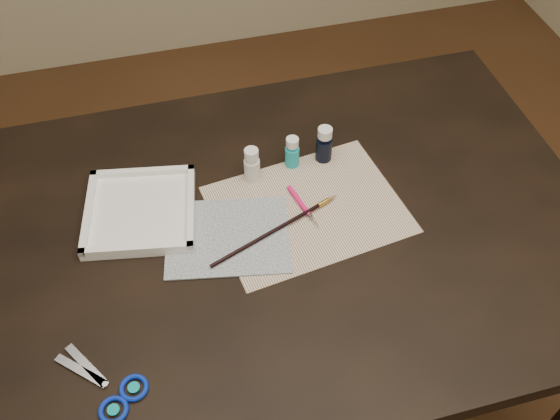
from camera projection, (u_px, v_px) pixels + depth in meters
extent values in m
cube|color=#422614|center=(280.00, 388.00, 1.84)|extent=(3.50, 3.50, 0.02)
cube|color=black|center=(280.00, 321.00, 1.54)|extent=(1.30, 0.90, 0.75)
cube|color=silver|center=(308.00, 209.00, 1.29)|extent=(0.42, 0.34, 0.00)
cube|color=#132538|center=(228.00, 236.00, 1.24)|extent=(0.28, 0.24, 0.00)
cylinder|color=silver|center=(252.00, 165.00, 1.31)|extent=(0.04, 0.04, 0.08)
cylinder|color=#17A5B7|center=(292.00, 152.00, 1.34)|extent=(0.04, 0.04, 0.08)
cylinder|color=black|center=(324.00, 144.00, 1.35)|extent=(0.05, 0.05, 0.09)
cube|color=white|center=(140.00, 210.00, 1.27)|extent=(0.25, 0.25, 0.03)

